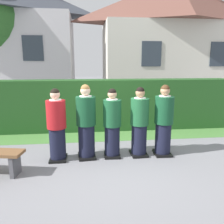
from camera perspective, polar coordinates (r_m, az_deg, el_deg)
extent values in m
plane|color=slate|center=(5.43, 0.00, -10.90)|extent=(60.00, 60.00, 0.00)
cylinder|color=black|center=(5.27, -13.31, -7.69)|extent=(0.35, 0.35, 0.73)
cube|color=black|center=(5.39, -13.12, -11.11)|extent=(0.37, 0.46, 0.05)
cylinder|color=#AD191E|center=(5.08, -13.68, -0.55)|extent=(0.42, 0.42, 0.61)
cylinder|color=white|center=(5.02, -13.85, 2.88)|extent=(0.26, 0.26, 0.03)
cube|color=navy|center=(5.25, -13.49, 1.22)|extent=(0.04, 0.01, 0.27)
sphere|color=beige|center=(5.01, -13.92, 4.22)|extent=(0.21, 0.21, 0.21)
sphere|color=black|center=(5.00, -13.94, 4.64)|extent=(0.19, 0.19, 0.19)
cube|color=white|center=(5.36, -13.29, -0.87)|extent=(0.15, 0.01, 0.20)
cylinder|color=black|center=(5.28, -6.31, -7.18)|extent=(0.37, 0.37, 0.77)
cube|color=black|center=(5.41, -6.22, -10.77)|extent=(0.43, 0.51, 0.05)
cylinder|color=#144728|center=(5.09, -6.49, 0.27)|extent=(0.43, 0.43, 0.63)
cylinder|color=white|center=(5.03, -6.58, 3.86)|extent=(0.27, 0.27, 0.03)
cube|color=gold|center=(5.27, -6.72, 2.08)|extent=(0.04, 0.02, 0.28)
sphere|color=beige|center=(5.02, -6.62, 5.25)|extent=(0.22, 0.22, 0.22)
sphere|color=olive|center=(5.01, -6.63, 5.68)|extent=(0.20, 0.20, 0.20)
cylinder|color=black|center=(5.32, 0.04, -7.19)|extent=(0.35, 0.35, 0.72)
cube|color=black|center=(5.44, 0.04, -10.53)|extent=(0.39, 0.47, 0.05)
cylinder|color=#19512D|center=(5.14, 0.04, -0.24)|extent=(0.41, 0.41, 0.60)
cylinder|color=white|center=(5.08, 0.04, 3.10)|extent=(0.25, 0.25, 0.03)
cube|color=navy|center=(5.31, -0.08, 1.47)|extent=(0.04, 0.01, 0.26)
sphere|color=tan|center=(5.07, 0.04, 4.40)|extent=(0.20, 0.20, 0.20)
sphere|color=black|center=(5.06, 0.04, 4.80)|extent=(0.19, 0.19, 0.19)
cylinder|color=black|center=(5.42, 6.69, -6.85)|extent=(0.35, 0.35, 0.73)
cube|color=black|center=(5.54, 6.61, -10.20)|extent=(0.39, 0.47, 0.05)
cylinder|color=#1E5B33|center=(5.24, 6.88, 0.09)|extent=(0.42, 0.42, 0.61)
cylinder|color=white|center=(5.18, 6.96, 3.42)|extent=(0.26, 0.26, 0.03)
cube|color=#236038|center=(5.40, 6.35, 1.78)|extent=(0.04, 0.01, 0.27)
sphere|color=tan|center=(5.17, 7.00, 4.72)|extent=(0.21, 0.21, 0.21)
sphere|color=black|center=(5.16, 7.01, 5.12)|extent=(0.19, 0.19, 0.19)
cube|color=white|center=(5.51, 6.11, -0.26)|extent=(0.15, 0.01, 0.20)
cylinder|color=black|center=(5.54, 12.48, -6.53)|extent=(0.36, 0.36, 0.76)
cube|color=black|center=(5.66, 12.32, -9.91)|extent=(0.40, 0.49, 0.05)
cylinder|color=#144728|center=(5.36, 12.82, 0.48)|extent=(0.43, 0.43, 0.62)
cylinder|color=white|center=(5.31, 12.98, 3.84)|extent=(0.26, 0.26, 0.03)
cube|color=#236038|center=(5.53, 12.30, 2.18)|extent=(0.04, 0.01, 0.27)
sphere|color=tan|center=(5.29, 13.05, 5.14)|extent=(0.21, 0.21, 0.21)
sphere|color=#472D19|center=(5.29, 13.06, 5.54)|extent=(0.20, 0.20, 0.20)
cube|color=white|center=(5.64, 12.01, 0.12)|extent=(0.15, 0.02, 0.20)
cube|color=#214C1E|center=(7.37, -1.93, 1.81)|extent=(8.12, 0.70, 1.60)
cube|color=beige|center=(12.79, 14.80, 11.31)|extent=(7.18, 3.15, 4.02)
pyramid|color=brown|center=(13.13, 15.60, 24.90)|extent=(7.61, 3.34, 2.15)
cube|color=brown|center=(13.96, 23.90, 24.01)|extent=(0.50, 0.50, 1.94)
cube|color=#2D3842|center=(10.77, 9.76, 14.00)|extent=(0.90, 0.04, 1.10)
cube|color=#2D3842|center=(12.05, 25.09, 12.85)|extent=(0.90, 0.04, 1.10)
cube|color=silver|center=(13.18, -23.00, 11.63)|extent=(5.96, 3.46, 4.41)
cube|color=#2D3842|center=(11.17, -19.01, 14.71)|extent=(0.90, 0.04, 1.10)
cube|color=#4C4C51|center=(4.88, -22.86, -12.01)|extent=(0.14, 0.33, 0.42)
cube|color=#477A38|center=(6.79, -1.37, -6.02)|extent=(8.12, 0.90, 0.01)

